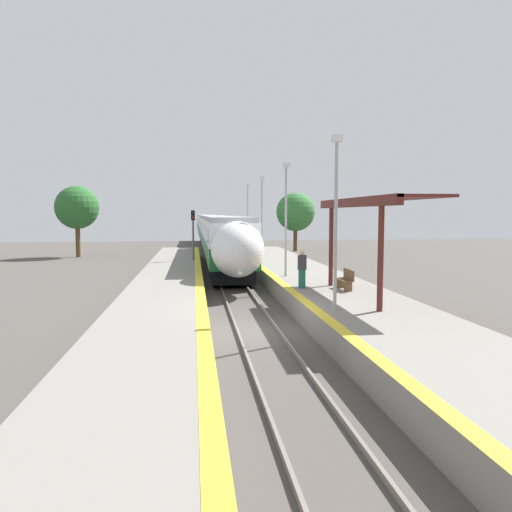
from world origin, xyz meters
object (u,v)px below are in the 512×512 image
person_waiting (302,268)px  railway_signal (193,235)px  lamppost_mid (286,212)px  lamppost_near (336,212)px  lamppost_farthest (248,213)px  train (210,227)px  platform_bench (346,279)px  lamppost_far (262,213)px

person_waiting → railway_signal: railway_signal is taller
person_waiting → lamppost_mid: 4.94m
lamppost_near → railway_signal: bearing=104.3°
railway_signal → lamppost_farthest: (4.84, 8.77, 1.55)m
railway_signal → lamppost_near: 19.67m
train → railway_signal: 34.01m
platform_bench → lamppost_near: bearing=-112.0°
platform_bench → lamppost_mid: size_ratio=0.24×
train → platform_bench: train is taller
lamppost_far → railway_signal: bearing=174.3°
lamppost_near → lamppost_farthest: (0.00, 27.78, 0.00)m
lamppost_mid → lamppost_far: same height
train → lamppost_farthest: size_ratio=15.59×
lamppost_near → lamppost_mid: size_ratio=1.00×
train → lamppost_mid: bearing=-86.6°
railway_signal → lamppost_near: bearing=-75.7°
lamppost_near → lamppost_far: bearing=90.0°
lamppost_far → lamppost_mid: bearing=-90.0°
platform_bench → lamppost_farthest: size_ratio=0.24×
person_waiting → lamppost_near: 5.57m
lamppost_near → lamppost_farthest: bearing=90.0°
person_waiting → railway_signal: (-4.78, 14.02, 0.94)m
train → lamppost_farthest: lamppost_farthest is taller
lamppost_near → lamppost_far: (0.00, 18.52, 0.00)m
train → lamppost_mid: (2.61, -43.68, 1.96)m
train → lamppost_near: lamppost_near is taller
lamppost_near → train: bearing=92.8°
person_waiting → lamppost_far: lamppost_far is taller
lamppost_far → lamppost_farthest: (0.00, 9.26, 0.00)m
lamppost_near → lamppost_mid: bearing=90.0°
train → person_waiting: size_ratio=54.53×
lamppost_mid → lamppost_far: (0.00, 9.26, 0.00)m
person_waiting → railway_signal: 14.84m
railway_signal → lamppost_far: size_ratio=0.74×
railway_signal → lamppost_far: lamppost_far is taller
train → lamppost_farthest: (2.61, -25.16, 1.96)m
platform_bench → lamppost_near: (-1.76, -4.34, 2.90)m
platform_bench → railway_signal: railway_signal is taller
platform_bench → person_waiting: bearing=160.6°
platform_bench → lamppost_far: size_ratio=0.24×
lamppost_far → lamppost_near: bearing=-90.0°
platform_bench → railway_signal: bearing=114.2°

